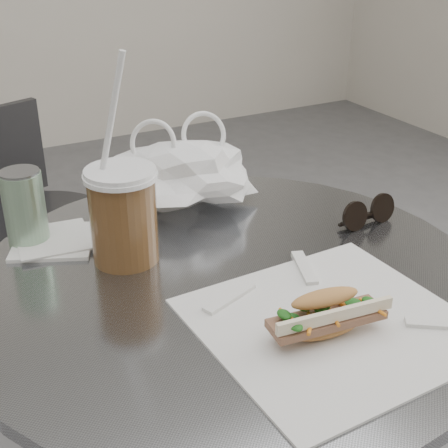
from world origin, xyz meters
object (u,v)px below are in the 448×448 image
chair_far (35,260)px  drink_can (25,208)px  banh_mi (326,315)px  iced_coffee (123,214)px  cafe_table (229,416)px  sunglasses (368,214)px

chair_far → drink_can: drink_can is taller
banh_mi → drink_can: bearing=128.4°
drink_can → iced_coffee: bearing=-46.0°
iced_coffee → banh_mi: bearing=-63.9°
cafe_table → iced_coffee: iced_coffee is taller
cafe_table → iced_coffee: (-0.12, 0.11, 0.35)m
chair_far → drink_can: 0.83m
sunglasses → cafe_table: bearing=-177.1°
drink_can → cafe_table: bearing=-45.2°
sunglasses → drink_can: size_ratio=0.92×
iced_coffee → sunglasses: iced_coffee is taller
cafe_table → chair_far: bearing=97.7°
iced_coffee → sunglasses: size_ratio=2.77×
cafe_table → chair_far: (-0.12, 0.92, -0.13)m
cafe_table → chair_far: 0.94m
chair_far → iced_coffee: (0.01, -0.80, 0.48)m
chair_far → banh_mi: bearing=78.1°
iced_coffee → drink_can: 0.17m
banh_mi → iced_coffee: iced_coffee is taller
sunglasses → drink_can: (-0.52, 0.20, 0.04)m
cafe_table → drink_can: size_ratio=6.20×
drink_can → banh_mi: bearing=-57.9°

